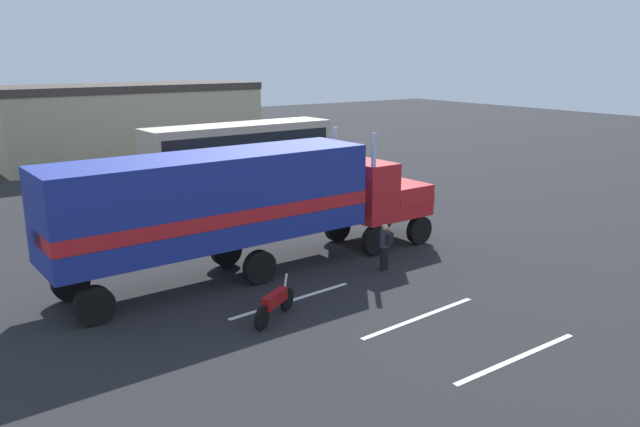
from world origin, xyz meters
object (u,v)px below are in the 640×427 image
(parked_bus, at_px, (240,148))
(motorcycle, at_px, (275,303))
(semi_truck, at_px, (243,200))
(person_bystander, at_px, (385,245))

(parked_bus, xyz_separation_m, motorcycle, (-8.12, -17.40, -1.58))
(semi_truck, distance_m, motorcycle, 4.47)
(semi_truck, xyz_separation_m, person_bystander, (4.06, -2.42, -1.63))
(semi_truck, distance_m, parked_bus, 15.28)
(person_bystander, xyz_separation_m, parked_bus, (2.94, 16.00, 1.17))
(person_bystander, height_order, motorcycle, person_bystander)
(person_bystander, distance_m, motorcycle, 5.38)
(person_bystander, bearing_deg, parked_bus, 79.60)
(semi_truck, relative_size, motorcycle, 7.64)
(semi_truck, height_order, person_bystander, semi_truck)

